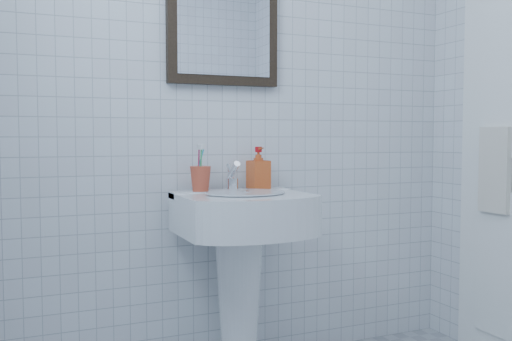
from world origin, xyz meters
name	(u,v)px	position (x,y,z in m)	size (l,w,h in m)	color
wall_back	(237,84)	(0.00, 1.20, 1.25)	(2.20, 0.02, 2.50)	silver
washbasin	(241,254)	(-0.07, 0.98, 0.54)	(0.52, 0.38, 0.80)	white
faucet	(232,179)	(-0.07, 1.08, 0.84)	(0.05, 0.11, 0.13)	silver
toothbrush_cup	(201,179)	(-0.21, 1.09, 0.84)	(0.09, 0.09, 0.10)	#BE452C
soap_dispenser	(258,168)	(0.06, 1.10, 0.88)	(0.08, 0.08, 0.18)	red
wall_mirror	(223,13)	(-0.07, 1.18, 1.55)	(0.50, 0.04, 0.62)	black
towel_ring	(499,129)	(1.06, 0.73, 1.05)	(0.18, 0.18, 0.01)	silver
hand_towel	(495,170)	(1.04, 0.73, 0.87)	(0.03, 0.16, 0.38)	beige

